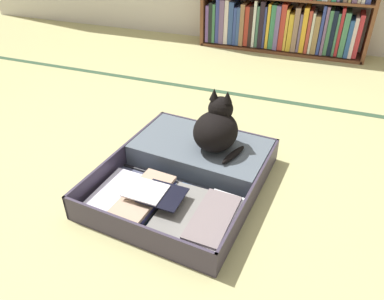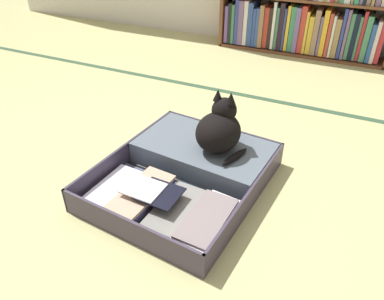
# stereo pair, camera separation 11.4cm
# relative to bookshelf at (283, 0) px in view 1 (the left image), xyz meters

# --- Properties ---
(ground_plane) EXTENTS (10.00, 10.00, 0.00)m
(ground_plane) POSITION_rel_bookshelf_xyz_m (-0.21, -2.25, -0.44)
(ground_plane) COLOR tan
(tatami_border) EXTENTS (4.80, 0.05, 0.00)m
(tatami_border) POSITION_rel_bookshelf_xyz_m (-0.21, -1.06, -0.44)
(tatami_border) COLOR #314D35
(tatami_border) RESTS_ON ground_plane
(bookshelf) EXTENTS (1.47, 0.25, 0.94)m
(bookshelf) POSITION_rel_bookshelf_xyz_m (0.00, 0.00, 0.00)
(bookshelf) COLOR brown
(bookshelf) RESTS_ON ground_plane
(open_suitcase) EXTENTS (0.77, 0.90, 0.13)m
(open_suitcase) POSITION_rel_bookshelf_xyz_m (-0.07, -2.08, -0.39)
(open_suitcase) COLOR #3B3344
(open_suitcase) RESTS_ON ground_plane
(black_cat) EXTENTS (0.27, 0.27, 0.29)m
(black_cat) POSITION_rel_bookshelf_xyz_m (0.02, -1.94, -0.21)
(black_cat) COLOR black
(black_cat) RESTS_ON open_suitcase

